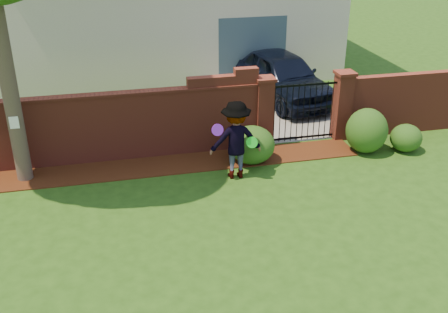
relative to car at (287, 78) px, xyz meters
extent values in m
cube|color=#234912|center=(-4.12, -7.11, -0.79)|extent=(80.00, 80.00, 0.01)
cube|color=#37180A|center=(-5.07, -3.78, -0.77)|extent=(11.10, 1.08, 0.03)
cube|color=maroon|center=(-6.27, -3.11, 0.07)|extent=(8.70, 0.25, 1.70)
cube|color=maroon|center=(-2.82, -3.11, 1.07)|extent=(1.80, 0.25, 0.30)
cube|color=maroon|center=(-2.22, -3.11, 1.30)|extent=(0.60, 0.25, 0.16)
cube|color=maroon|center=(-6.27, -3.11, 0.95)|extent=(8.70, 0.31, 0.06)
cube|color=maroon|center=(2.48, -3.11, 0.07)|extent=(4.00, 0.25, 1.70)
cube|color=maroon|center=(-1.72, -3.11, 0.12)|extent=(0.42, 0.42, 1.80)
cube|color=maroon|center=(-1.72, -3.11, 1.06)|extent=(0.50, 0.50, 0.08)
cube|color=maroon|center=(0.48, -3.11, 0.12)|extent=(0.42, 0.42, 1.80)
cube|color=maroon|center=(0.48, -3.11, 1.06)|extent=(0.50, 0.50, 0.08)
cylinder|color=black|center=(-1.43, -3.11, 0.07)|extent=(0.02, 0.02, 1.60)
cylinder|color=black|center=(-1.27, -3.11, 0.07)|extent=(0.02, 0.02, 1.60)
cylinder|color=black|center=(-1.11, -3.11, 0.07)|extent=(0.02, 0.02, 1.60)
cylinder|color=black|center=(-0.95, -3.11, 0.07)|extent=(0.02, 0.02, 1.60)
cylinder|color=black|center=(-0.79, -3.11, 0.07)|extent=(0.02, 0.02, 1.60)
cylinder|color=black|center=(-0.62, -3.11, 0.07)|extent=(0.02, 0.02, 1.60)
cylinder|color=black|center=(-0.46, -3.11, 0.07)|extent=(0.02, 0.02, 1.60)
cylinder|color=black|center=(-0.30, -3.11, 0.07)|extent=(0.02, 0.02, 1.60)
cylinder|color=black|center=(-0.14, -3.11, 0.07)|extent=(0.02, 0.02, 1.60)
cylinder|color=black|center=(0.02, -3.11, 0.07)|extent=(0.02, 0.02, 1.60)
cylinder|color=black|center=(0.18, -3.11, 0.07)|extent=(0.02, 0.02, 1.60)
cube|color=black|center=(-0.62, -3.11, -0.66)|extent=(1.78, 0.03, 0.05)
cube|color=black|center=(-0.62, -3.11, 0.82)|extent=(1.78, 0.03, 0.05)
cube|color=gray|center=(-0.62, 0.89, -0.78)|extent=(3.20, 8.00, 0.01)
cube|color=#384C5B|center=(-0.62, 1.94, 0.42)|extent=(2.40, 0.12, 2.40)
imported|color=black|center=(0.00, 0.00, 0.00)|extent=(2.65, 4.86, 1.57)
cube|color=white|center=(-7.72, -3.90, 0.72)|extent=(0.20, 0.01, 0.28)
ellipsoid|color=#194715|center=(-2.30, -4.03, -0.32)|extent=(1.14, 1.14, 0.93)
ellipsoid|color=#194715|center=(0.74, -4.11, -0.20)|extent=(1.07, 1.07, 1.18)
ellipsoid|color=#194715|center=(1.79, -4.29, -0.42)|extent=(0.81, 0.81, 0.72)
imported|color=gray|center=(-2.88, -4.72, 0.15)|extent=(1.25, 0.76, 1.87)
cylinder|color=purple|center=(-3.35, -4.90, 0.54)|extent=(0.28, 0.11, 0.27)
cylinder|color=#1BD128|center=(-2.58, -5.00, 0.20)|extent=(0.27, 0.18, 0.27)
camera|label=1|loc=(-5.67, -15.55, 5.11)|focal=42.68mm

